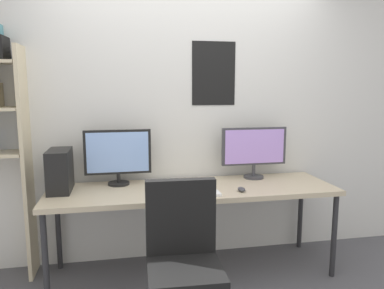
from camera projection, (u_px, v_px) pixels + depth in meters
The scene contains 8 objects.
wall_back at pixel (184, 115), 3.36m from camera, with size 4.74×0.11×2.60m.
desk at pixel (193, 193), 3.05m from camera, with size 2.34×0.68×0.74m.
office_chair at pixel (184, 278), 2.26m from camera, with size 0.52×0.52×0.99m.
monitor_left at pixel (118, 155), 3.09m from camera, with size 0.55×0.18×0.47m.
monitor_right at pixel (254, 149), 3.32m from camera, with size 0.60×0.18×0.46m.
pc_tower at pixel (60, 171), 2.91m from camera, with size 0.17×0.34×0.33m, color black.
keyboard_main at pixel (199, 194), 2.82m from camera, with size 0.33×0.13×0.02m, color silver.
computer_mouse at pixel (241, 189), 2.93m from camera, with size 0.06×0.10×0.03m, color #38383D.
Camera 1 is at (-0.58, -2.29, 1.56)m, focal length 34.66 mm.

